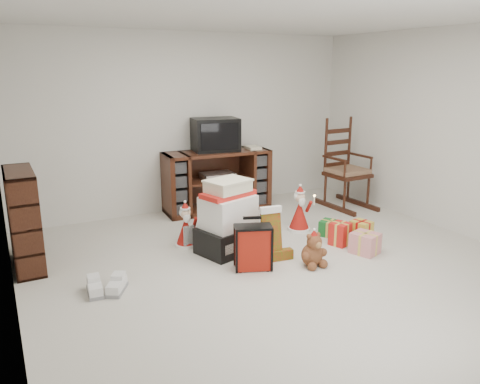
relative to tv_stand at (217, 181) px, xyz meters
The scene contains 13 objects.
room 2.36m from the tv_stand, 97.01° to the right, with size 5.01×5.01×2.51m.
tv_stand is the anchor object (origin of this frame).
bookshelf 2.75m from the tv_stand, 161.06° to the right, with size 0.28×0.83×1.02m.
rocking_chair 1.89m from the tv_stand, 21.66° to the right, with size 0.58×0.92×1.36m.
gift_pile 1.63m from the tv_stand, 110.84° to the right, with size 0.75×0.63×0.81m.
red_suitcase 2.15m from the tv_stand, 105.43° to the right, with size 0.40×0.31×0.55m.
stocking 1.97m from the tv_stand, 98.07° to the right, with size 0.28×0.12×0.60m, color #0D7D10, non-canonical shape.
teddy_bear 2.30m from the tv_stand, 89.50° to the right, with size 0.24×0.21×0.35m.
santa_figurine 1.43m from the tv_stand, 67.79° to the right, with size 0.29×0.27×0.59m.
mrs_claus_figurine 1.49m from the tv_stand, 129.42° to the right, with size 0.26×0.25×0.53m.
sneaker_pair 2.80m from the tv_stand, 136.99° to the right, with size 0.41×0.33×0.11m.
gift_cluster 2.10m from the tv_stand, 69.30° to the right, with size 0.54×0.83×0.25m.
crt_television 0.66m from the tv_stand, 83.38° to the left, with size 0.69×0.54×0.46m.
Camera 1 is at (-2.51, -3.74, 2.00)m, focal length 35.00 mm.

